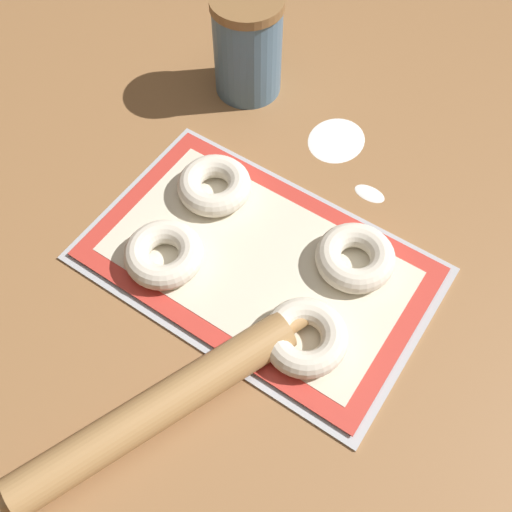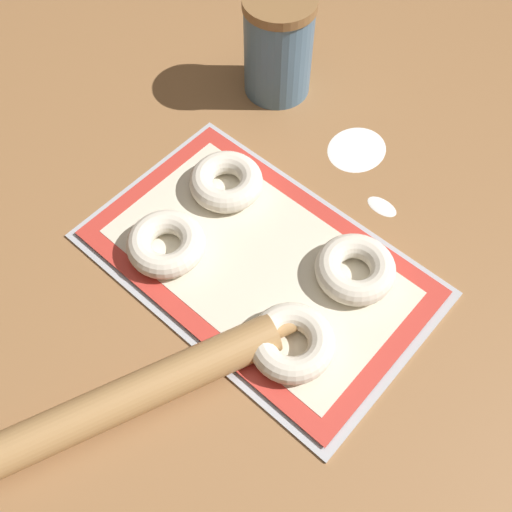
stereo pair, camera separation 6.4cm
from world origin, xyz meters
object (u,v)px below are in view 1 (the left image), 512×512
rolling_pin (158,408)px  bagel_front_right (305,337)px  bagel_back_right (355,258)px  flour_canister (248,46)px  baking_tray (256,265)px  bagel_back_left (214,185)px  bagel_front_left (164,254)px

rolling_pin → bagel_front_right: bearing=60.9°
bagel_back_right → flour_canister: flour_canister is taller
baking_tray → bagel_back_left: (-0.13, 0.07, 0.03)m
bagel_front_left → bagel_back_left: size_ratio=1.00×
rolling_pin → bagel_back_right: bearing=73.6°
baking_tray → bagel_front_right: bearing=-29.0°
bagel_back_left → bagel_front_left: bearing=-84.4°
bagel_back_right → rolling_pin: rolling_pin is taller
bagel_front_left → rolling_pin: 0.23m
bagel_front_right → baking_tray: bearing=151.0°
bagel_front_right → bagel_back_right: size_ratio=1.00×
baking_tray → bagel_front_left: (-0.11, -0.07, 0.03)m
bagel_front_left → bagel_front_right: (0.24, 0.00, 0.00)m
flour_canister → baking_tray: bearing=-53.9°
baking_tray → flour_canister: (-0.23, 0.32, 0.09)m
bagel_front_left → bagel_back_left: (-0.01, 0.15, 0.00)m
bagel_back_left → bagel_back_right: bearing=1.4°
bagel_front_left → bagel_back_right: bearing=32.7°
baking_tray → rolling_pin: (0.02, -0.26, 0.02)m
bagel_back_left → rolling_pin: rolling_pin is taller
bagel_front_left → bagel_back_left: 0.15m
bagel_front_left → bagel_back_right: (0.24, 0.15, 0.00)m
baking_tray → rolling_pin: size_ratio=1.10×
bagel_back_left → bagel_back_right: (0.25, 0.01, 0.00)m
bagel_front_right → flour_canister: bearing=132.8°
flour_canister → bagel_back_right: bearing=-33.9°
flour_canister → rolling_pin: bearing=-66.2°
flour_canister → rolling_pin: flour_canister is taller
bagel_back_left → bagel_back_right: 0.25m
bagel_back_left → baking_tray: bearing=-29.5°
bagel_front_right → bagel_back_left: size_ratio=1.00×
bagel_front_right → rolling_pin: rolling_pin is taller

